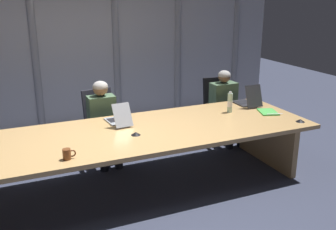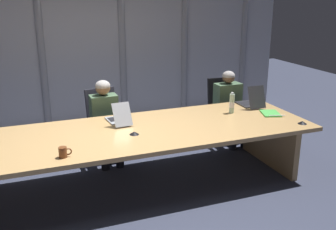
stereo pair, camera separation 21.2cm
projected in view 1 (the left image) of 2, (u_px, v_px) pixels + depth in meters
ground_plane at (127, 189)px, 4.70m from camera, size 14.89×14.89×0.00m
conference_table at (125, 143)px, 4.52m from camera, size 4.55×1.38×0.72m
curtain_backdrop at (76, 39)px, 6.47m from camera, size 7.44×0.17×3.04m
laptop_left_mid at (118, 119)px, 4.79m from camera, size 0.25×0.47×0.28m
laptop_center at (247, 101)px, 5.56m from camera, size 0.25×0.44×0.32m
office_chair_left_mid at (104, 133)px, 5.53m from camera, size 0.60×0.61×0.96m
office_chair_center at (220, 117)px, 6.25m from camera, size 0.60×0.60×0.96m
person_left_mid at (104, 117)px, 5.28m from camera, size 0.38×0.55×1.13m
person_center at (226, 102)px, 6.03m from camera, size 0.42×0.55×1.12m
water_bottle_primary at (230, 103)px, 5.22m from camera, size 0.07×0.07×0.28m
coffee_mug_near at (67, 154)px, 3.76m from camera, size 0.13×0.08×0.11m
conference_mic_left_side at (136, 134)px, 4.41m from camera, size 0.11×0.11×0.03m
conference_mic_middle at (300, 120)px, 4.86m from camera, size 0.11×0.11×0.03m
spiral_notepad at (268, 112)px, 5.23m from camera, size 0.30×0.36×0.03m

